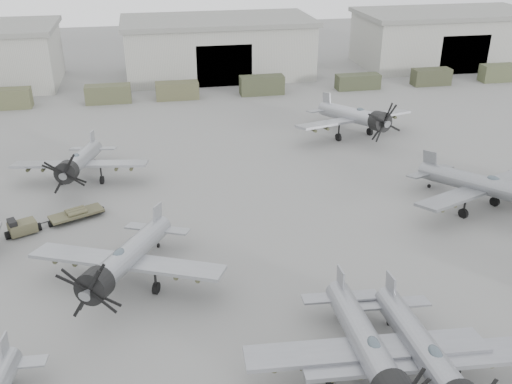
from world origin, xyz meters
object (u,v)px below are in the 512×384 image
at_px(aircraft_mid_1, 124,260).
at_px(aircraft_far_1, 356,117).
at_px(aircraft_near_1, 369,349).
at_px(aircraft_extra_681, 428,357).
at_px(aircraft_mid_2, 485,186).
at_px(tug_trailer, 44,222).
at_px(aircraft_far_0, 79,162).

bearing_deg(aircraft_mid_1, aircraft_far_1, 68.26).
distance_m(aircraft_near_1, aircraft_extra_681, 3.00).
height_order(aircraft_mid_2, tug_trailer, aircraft_mid_2).
bearing_deg(aircraft_far_1, aircraft_extra_681, -118.95).
relative_size(aircraft_far_0, aircraft_extra_681, 0.96).
xyz_separation_m(aircraft_far_0, tug_trailer, (-2.30, -8.04, -1.70)).
xyz_separation_m(aircraft_mid_2, tug_trailer, (-36.02, 4.18, -1.88)).
bearing_deg(aircraft_extra_681, aircraft_near_1, 160.62).
distance_m(aircraft_far_1, aircraft_extra_681, 38.23).
height_order(aircraft_mid_2, aircraft_far_0, aircraft_mid_2).
distance_m(aircraft_mid_1, aircraft_far_1, 35.17).
bearing_deg(tug_trailer, aircraft_far_1, 0.87).
distance_m(aircraft_mid_2, tug_trailer, 36.31).
height_order(aircraft_far_0, aircraft_extra_681, aircraft_extra_681).
bearing_deg(aircraft_far_1, aircraft_mid_2, -91.49).
bearing_deg(aircraft_far_0, tug_trailer, -96.50).
bearing_deg(aircraft_extra_681, aircraft_far_0, 127.42).
relative_size(aircraft_mid_2, aircraft_far_1, 0.94).
height_order(aircraft_extra_681, tug_trailer, aircraft_extra_681).
height_order(aircraft_far_1, aircraft_extra_681, aircraft_far_1).
bearing_deg(aircraft_extra_681, aircraft_mid_2, 56.42).
xyz_separation_m(aircraft_mid_2, aircraft_extra_681, (-13.98, -18.00, -0.07)).
relative_size(aircraft_mid_1, aircraft_far_1, 0.92).
height_order(aircraft_near_1, tug_trailer, aircraft_near_1).
relative_size(aircraft_mid_1, aircraft_extra_681, 0.99).
relative_size(aircraft_mid_1, tug_trailer, 1.75).
distance_m(aircraft_near_1, aircraft_mid_1, 16.82).
bearing_deg(aircraft_far_0, aircraft_far_1, 22.45).
bearing_deg(aircraft_mid_1, aircraft_far_0, 127.32).
height_order(aircraft_near_1, aircraft_far_0, aircraft_near_1).
bearing_deg(tug_trailer, aircraft_mid_2, -30.81).
distance_m(aircraft_far_0, tug_trailer, 8.53).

